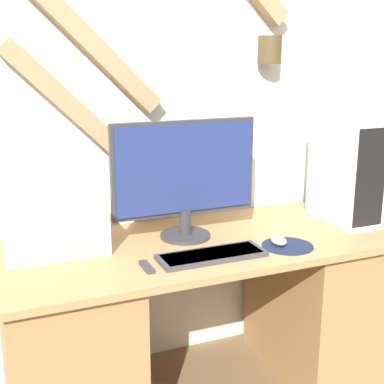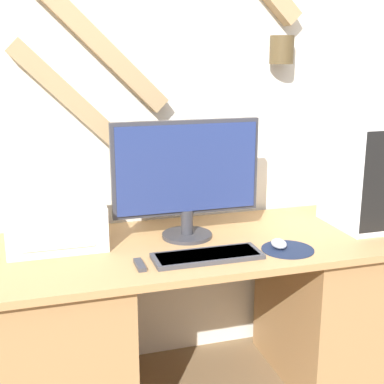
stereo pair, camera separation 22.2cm
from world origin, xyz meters
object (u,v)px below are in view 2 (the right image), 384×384
mouse (279,244)px  remote_control (140,265)px  printer (56,225)px  keyboard (207,256)px  monitor (187,174)px  computer_tower (357,174)px

mouse → remote_control: (-0.59, -0.02, -0.01)m
mouse → printer: (-0.88, 0.30, 0.07)m
printer → remote_control: bearing=-48.7°
remote_control → keyboard: bearing=2.0°
monitor → computer_tower: monitor is taller
keyboard → printer: bearing=150.5°
keyboard → remote_control: bearing=-178.0°
computer_tower → remote_control: size_ratio=4.49×
computer_tower → printer: 1.35m
mouse → printer: size_ratio=0.21×
keyboard → mouse: (0.32, 0.01, 0.01)m
remote_control → printer: bearing=131.3°
monitor → remote_control: size_ratio=5.85×
mouse → remote_control: size_ratio=0.75×
printer → remote_control: size_ratio=3.61×
computer_tower → printer: size_ratio=1.24×
keyboard → printer: printer is taller
monitor → remote_control: bearing=-133.9°
mouse → printer: printer is taller
monitor → remote_control: 0.47m
keyboard → mouse: 0.32m
remote_control → monitor: bearing=46.1°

